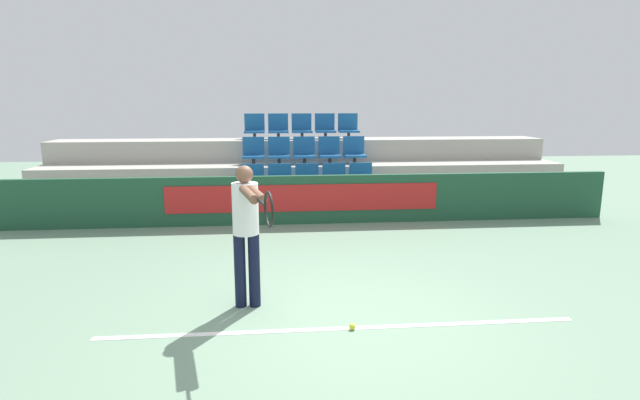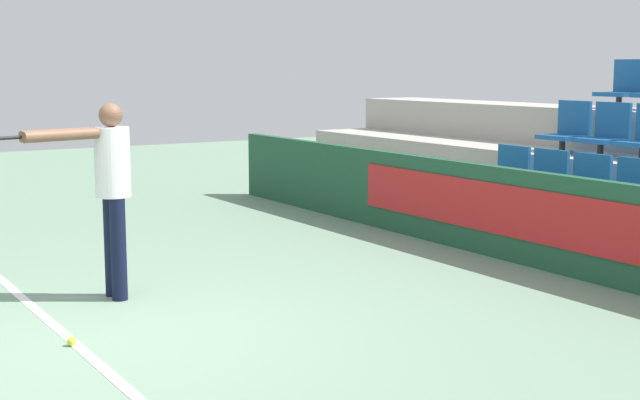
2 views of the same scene
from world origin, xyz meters
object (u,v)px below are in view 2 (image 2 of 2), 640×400
at_px(stadium_chair_2, 584,187).
at_px(stadium_chair_10, 624,87).
at_px(stadium_chair_3, 630,193).
at_px(stadium_chair_6, 606,132).
at_px(tennis_player, 104,181).
at_px(stadium_chair_0, 506,175).
at_px(stadium_chair_5, 567,129).
at_px(stadium_chair_1, 543,181).
at_px(tennis_ball, 72,341).

height_order(stadium_chair_2, stadium_chair_10, stadium_chair_10).
relative_size(stadium_chair_3, stadium_chair_10, 1.00).
height_order(stadium_chair_6, tennis_player, tennis_player).
height_order(stadium_chair_0, stadium_chair_5, stadium_chair_5).
xyz_separation_m(stadium_chair_2, stadium_chair_5, (-1.11, 0.94, 0.48)).
bearing_deg(tennis_player, stadium_chair_5, 78.48).
distance_m(stadium_chair_5, tennis_player, 5.54).
bearing_deg(stadium_chair_0, stadium_chair_1, 0.00).
xyz_separation_m(stadium_chair_1, stadium_chair_3, (1.11, 0.00, 0.00)).
bearing_deg(stadium_chair_6, stadium_chair_3, -40.27).
bearing_deg(stadium_chair_2, stadium_chair_5, 139.73).
relative_size(stadium_chair_0, stadium_chair_6, 1.00).
distance_m(stadium_chair_3, tennis_ball, 5.29).
height_order(stadium_chair_0, tennis_ball, stadium_chair_0).
xyz_separation_m(stadium_chair_0, tennis_ball, (1.22, -5.22, -0.70)).
relative_size(stadium_chair_0, stadium_chair_5, 1.00).
xyz_separation_m(stadium_chair_1, tennis_ball, (0.66, -5.22, -0.70)).
bearing_deg(stadium_chair_1, tennis_ball, -82.77).
bearing_deg(stadium_chair_6, stadium_chair_10, 120.55).
distance_m(stadium_chair_3, stadium_chair_10, 2.68).
xyz_separation_m(stadium_chair_0, stadium_chair_1, (0.55, 0.00, 0.00)).
relative_size(stadium_chair_3, stadium_chair_5, 1.00).
bearing_deg(stadium_chair_5, stadium_chair_1, -59.45).
bearing_deg(stadium_chair_0, stadium_chair_5, 90.00).
distance_m(stadium_chair_1, stadium_chair_2, 0.55).
height_order(stadium_chair_2, stadium_chair_5, stadium_chair_5).
xyz_separation_m(stadium_chair_1, tennis_player, (-0.42, -4.60, 0.26)).
xyz_separation_m(stadium_chair_2, tennis_player, (-0.97, -4.60, 0.26)).
bearing_deg(tennis_ball, stadium_chair_5, 101.17).
height_order(stadium_chair_3, tennis_player, tennis_player).
distance_m(stadium_chair_6, stadium_chair_10, 1.19).
xyz_separation_m(tennis_player, tennis_ball, (1.08, -0.63, -0.96)).
height_order(stadium_chair_1, tennis_player, tennis_player).
relative_size(stadium_chair_3, tennis_player, 0.36).
xyz_separation_m(stadium_chair_3, stadium_chair_10, (-1.66, 1.87, 0.95)).
distance_m(stadium_chair_1, tennis_ball, 5.31).
bearing_deg(stadium_chair_10, stadium_chair_2, -59.45).
relative_size(stadium_chair_10, tennis_player, 0.36).
distance_m(stadium_chair_5, stadium_chair_6, 0.55).
xyz_separation_m(stadium_chair_5, stadium_chair_10, (0.00, 0.94, 0.48)).
bearing_deg(tennis_ball, tennis_player, 149.82).
height_order(stadium_chair_10, tennis_player, stadium_chair_10).
bearing_deg(tennis_player, tennis_ball, -43.10).
bearing_deg(stadium_chair_3, stadium_chair_0, 180.00).
bearing_deg(stadium_chair_0, stadium_chair_3, 0.00).
relative_size(stadium_chair_0, tennis_ball, 8.87).
height_order(stadium_chair_1, stadium_chair_3, same).
height_order(stadium_chair_5, stadium_chair_6, same).
distance_m(stadium_chair_2, tennis_ball, 5.27).
height_order(stadium_chair_1, stadium_chair_6, stadium_chair_6).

